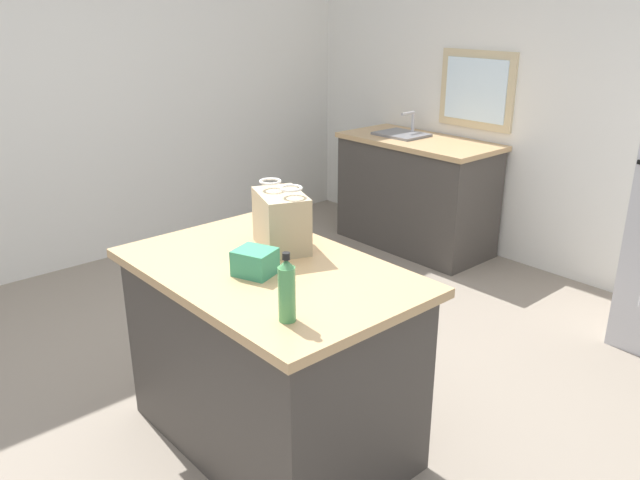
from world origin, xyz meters
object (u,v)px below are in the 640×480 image
object	(u,v)px
kitchen_island	(271,356)
bottle	(287,290)
shopping_bag	(281,220)
small_box	(255,262)

from	to	relation	value
kitchen_island	bottle	size ratio (longest dim) A/B	5.13
kitchen_island	shopping_bag	size ratio (longest dim) A/B	3.75
small_box	kitchen_island	bearing A→B (deg)	106.59
shopping_bag	small_box	size ratio (longest dim) A/B	2.26
kitchen_island	shopping_bag	xyz separation A→B (m)	(-0.14, 0.19, 0.57)
shopping_bag	small_box	world-z (taller)	shopping_bag
shopping_bag	bottle	xyz separation A→B (m)	(0.58, -0.43, -0.02)
small_box	bottle	xyz separation A→B (m)	(0.41, -0.16, 0.06)
bottle	small_box	bearing A→B (deg)	158.83
kitchen_island	shopping_bag	world-z (taller)	shopping_bag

